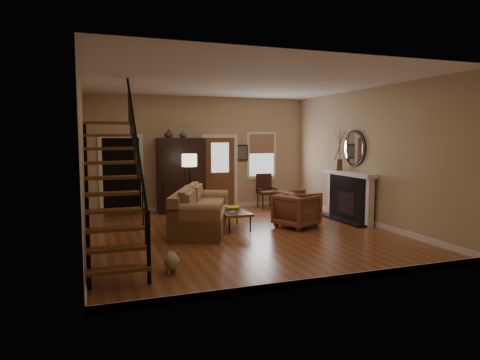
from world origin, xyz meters
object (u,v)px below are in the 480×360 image
object	(u,v)px
side_chair	(267,191)
armchair_right	(299,206)
armoire	(181,175)
sofa	(201,211)
armchair_left	(296,211)
floor_lamp	(190,187)
coffee_table	(233,220)

from	to	relation	value
side_chair	armchair_right	bearing A→B (deg)	-91.98
armchair_right	armoire	bearing A→B (deg)	42.26
sofa	armchair_right	distance (m)	2.56
armoire	armchair_left	xyz separation A→B (m)	(2.14, -2.97, -0.65)
armchair_right	side_chair	size ratio (longest dim) A/B	0.86
sofa	armoire	bearing A→B (deg)	110.04
armchair_right	floor_lamp	size ratio (longest dim) A/B	0.52
sofa	floor_lamp	xyz separation A→B (m)	(0.09, 1.52, 0.39)
armoire	coffee_table	distance (m)	2.83
armchair_right	coffee_table	bearing A→B (deg)	92.29
coffee_table	floor_lamp	size ratio (longest dim) A/B	0.63
armoire	armchair_right	xyz separation A→B (m)	(2.47, -2.45, -0.65)
side_chair	sofa	bearing A→B (deg)	-137.62
coffee_table	armchair_left	xyz separation A→B (m)	(1.46, -0.35, 0.19)
coffee_table	floor_lamp	distance (m)	1.79
coffee_table	armchair_left	size ratio (longest dim) A/B	1.22
sofa	armchair_right	bearing A→B (deg)	25.39
armchair_right	side_chair	distance (m)	2.25
sofa	coffee_table	xyz separation A→B (m)	(0.77, -0.01, -0.25)
coffee_table	armchair_right	distance (m)	1.81
armchair_left	armchair_right	bearing A→B (deg)	-56.86
coffee_table	armchair_right	world-z (taller)	armchair_right
armchair_left	armchair_right	xyz separation A→B (m)	(0.33, 0.52, -0.00)
armchair_right	side_chair	world-z (taller)	side_chair
coffee_table	side_chair	xyz separation A→B (m)	(1.87, 2.41, 0.31)
coffee_table	armchair_right	xyz separation A→B (m)	(1.79, 0.17, 0.19)
coffee_table	side_chair	size ratio (longest dim) A/B	1.05
armchair_right	armchair_left	bearing A→B (deg)	144.27
armoire	armchair_left	size ratio (longest dim) A/B	2.40
armoire	armchair_left	distance (m)	3.72
floor_lamp	armchair_right	bearing A→B (deg)	-28.98
sofa	side_chair	bearing A→B (deg)	64.26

